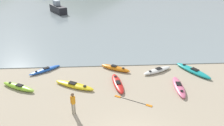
# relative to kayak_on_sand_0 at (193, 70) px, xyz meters

# --- Properties ---
(bay_water) EXTENTS (160.00, 70.00, 0.06)m
(bay_water) POSITION_rel_kayak_on_sand_0_xyz_m (-6.45, 36.62, -0.14)
(bay_water) COLOR gray
(bay_water) RESTS_ON ground_plane
(kayak_on_sand_0) EXTENTS (2.42, 3.52, 0.38)m
(kayak_on_sand_0) POSITION_rel_kayak_on_sand_0_xyz_m (0.00, 0.00, 0.00)
(kayak_on_sand_0) COLOR teal
(kayak_on_sand_0) RESTS_ON ground_plane
(kayak_on_sand_1) EXTENTS (2.75, 2.05, 0.39)m
(kayak_on_sand_1) POSITION_rel_kayak_on_sand_0_xyz_m (-6.72, 0.85, 0.01)
(kayak_on_sand_1) COLOR orange
(kayak_on_sand_1) RESTS_ON ground_plane
(kayak_on_sand_2) EXTENTS (2.62, 2.25, 0.30)m
(kayak_on_sand_2) POSITION_rel_kayak_on_sand_0_xyz_m (-12.93, 0.92, -0.04)
(kayak_on_sand_2) COLOR blue
(kayak_on_sand_2) RESTS_ON ground_plane
(kayak_on_sand_3) EXTENTS (1.06, 3.12, 0.35)m
(kayak_on_sand_3) POSITION_rel_kayak_on_sand_0_xyz_m (-6.74, -1.80, -0.01)
(kayak_on_sand_3) COLOR red
(kayak_on_sand_3) RESTS_ON ground_plane
(kayak_on_sand_4) EXTENTS (2.94, 1.95, 0.32)m
(kayak_on_sand_4) POSITION_rel_kayak_on_sand_0_xyz_m (-3.08, 0.25, -0.03)
(kayak_on_sand_4) COLOR white
(kayak_on_sand_4) RESTS_ON ground_plane
(kayak_on_sand_5) EXTENTS (3.33, 2.18, 0.33)m
(kayak_on_sand_5) POSITION_rel_kayak_on_sand_0_xyz_m (-10.09, -1.89, -0.02)
(kayak_on_sand_5) COLOR yellow
(kayak_on_sand_5) RESTS_ON ground_plane
(kayak_on_sand_6) EXTENTS (2.97, 1.95, 0.36)m
(kayak_on_sand_6) POSITION_rel_kayak_on_sand_0_xyz_m (-14.31, -1.91, -0.01)
(kayak_on_sand_6) COLOR #8CCC2D
(kayak_on_sand_6) RESTS_ON ground_plane
(kayak_on_sand_7) EXTENTS (1.00, 3.15, 0.36)m
(kayak_on_sand_7) POSITION_rel_kayak_on_sand_0_xyz_m (-2.13, -2.59, -0.01)
(kayak_on_sand_7) COLOR #E5668C
(kayak_on_sand_7) RESTS_ON ground_plane
(person_near_foreground) EXTENTS (0.31, 0.25, 1.53)m
(person_near_foreground) POSITION_rel_kayak_on_sand_0_xyz_m (-9.80, -5.20, 0.71)
(person_near_foreground) COLOR gray
(person_near_foreground) RESTS_ON ground_plane
(moored_boat_3) EXTENTS (3.92, 5.35, 2.20)m
(moored_boat_3) POSITION_rel_kayak_on_sand_0_xyz_m (-15.78, 25.43, 0.66)
(moored_boat_3) COLOR black
(moored_boat_3) RESTS_ON bay_water
(loose_paddle) EXTENTS (2.47, 1.59, 0.03)m
(loose_paddle) POSITION_rel_kayak_on_sand_0_xyz_m (-5.86, -4.05, -0.15)
(loose_paddle) COLOR black
(loose_paddle) RESTS_ON ground_plane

